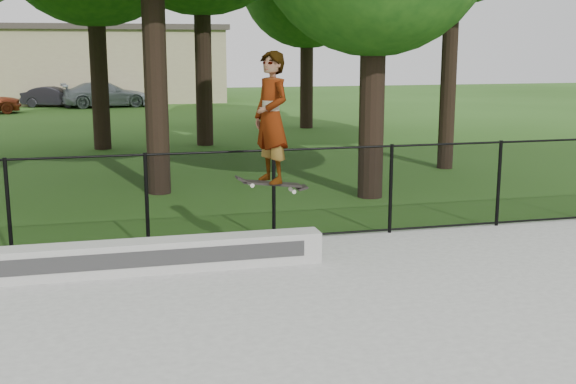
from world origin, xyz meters
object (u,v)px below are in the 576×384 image
car_c (106,95)px  skater_airborne (271,119)px  car_b (54,97)px  grind_ledge (133,257)px

car_c → skater_airborne: size_ratio=2.08×
car_b → skater_airborne: bearing=-153.3°
car_c → skater_airborne: skater_airborne is taller
car_b → grind_ledge: bearing=-157.0°
grind_ledge → car_b: size_ratio=1.84×
car_c → skater_airborne: 29.38m
grind_ledge → car_b: 30.03m
grind_ledge → skater_airborne: skater_airborne is taller
car_b → car_c: car_c is taller
grind_ledge → car_c: car_c is taller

